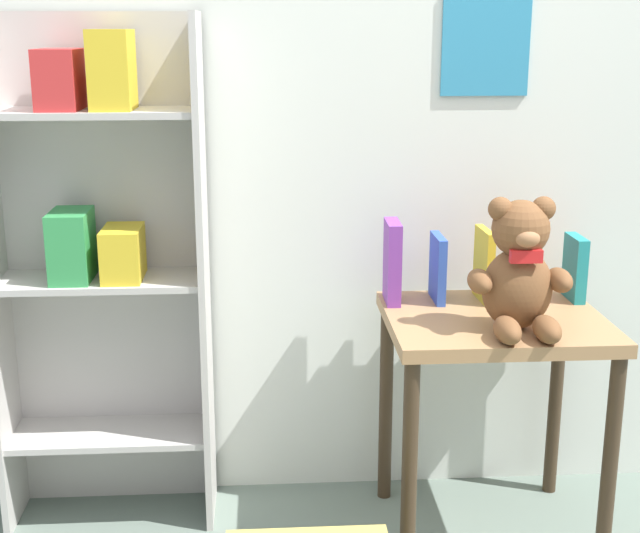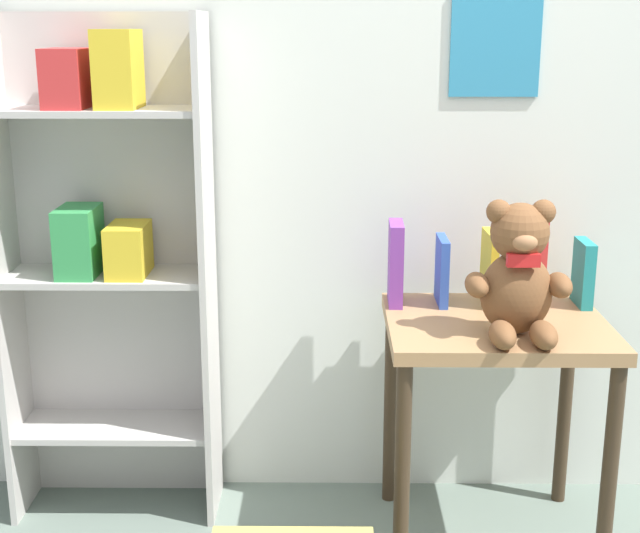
# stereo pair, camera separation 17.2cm
# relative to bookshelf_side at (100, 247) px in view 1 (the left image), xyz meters

# --- Properties ---
(wall_back) EXTENTS (4.80, 0.07, 2.50)m
(wall_back) POSITION_rel_bookshelf_side_xyz_m (0.82, 0.14, 0.45)
(wall_back) COLOR silver
(wall_back) RESTS_ON ground_plane
(bookshelf_side) EXTENTS (0.58, 0.24, 1.43)m
(bookshelf_side) POSITION_rel_bookshelf_side_xyz_m (0.00, 0.00, 0.00)
(bookshelf_side) COLOR #BCB7B2
(bookshelf_side) RESTS_ON ground_plane
(display_table) EXTENTS (0.57, 0.49, 0.64)m
(display_table) POSITION_rel_bookshelf_side_xyz_m (1.06, -0.20, -0.26)
(display_table) COLOR #9E754C
(display_table) RESTS_ON ground_plane
(teddy_bear) EXTENTS (0.26, 0.24, 0.34)m
(teddy_bear) POSITION_rel_bookshelf_side_xyz_m (1.09, -0.31, -0.00)
(teddy_bear) COLOR brown
(teddy_bear) RESTS_ON display_table
(book_standing_purple) EXTENTS (0.04, 0.13, 0.23)m
(book_standing_purple) POSITION_rel_bookshelf_side_xyz_m (0.81, -0.05, -0.04)
(book_standing_purple) COLOR purple
(book_standing_purple) RESTS_ON display_table
(book_standing_blue) EXTENTS (0.02, 0.14, 0.19)m
(book_standing_blue) POSITION_rel_bookshelf_side_xyz_m (0.93, -0.05, -0.06)
(book_standing_blue) COLOR #2D51B7
(book_standing_blue) RESTS_ON display_table
(book_standing_yellow) EXTENTS (0.03, 0.14, 0.20)m
(book_standing_yellow) POSITION_rel_bookshelf_side_xyz_m (1.06, -0.05, -0.05)
(book_standing_yellow) COLOR gold
(book_standing_yellow) RESTS_ON display_table
(book_standing_red) EXTENTS (0.03, 0.10, 0.26)m
(book_standing_red) POSITION_rel_bookshelf_side_xyz_m (1.19, -0.06, -0.03)
(book_standing_red) COLOR red
(book_standing_red) RESTS_ON display_table
(book_standing_teal) EXTENTS (0.03, 0.12, 0.18)m
(book_standing_teal) POSITION_rel_bookshelf_side_xyz_m (1.32, -0.06, -0.07)
(book_standing_teal) COLOR teal
(book_standing_teal) RESTS_ON display_table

